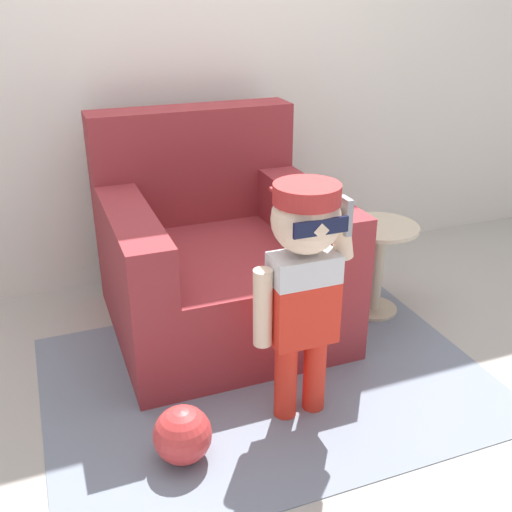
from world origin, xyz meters
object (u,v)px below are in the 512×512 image
person_child (304,269)px  side_table (377,260)px  toy_ball (183,435)px  armchair (216,256)px

person_child → side_table: size_ratio=1.98×
person_child → toy_ball: (-0.49, -0.09, -0.52)m
person_child → toy_ball: 0.72m
person_child → side_table: bearing=40.4°
armchair → toy_ball: (-0.41, -0.88, -0.24)m
side_table → armchair: bearing=164.6°
armchair → person_child: armchair is taller
armchair → toy_ball: armchair is taller
armchair → side_table: bearing=-15.4°
person_child → side_table: 0.96m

